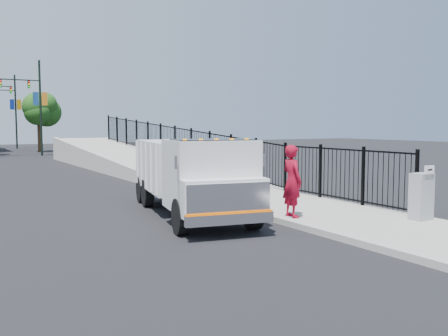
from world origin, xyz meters
TOP-DOWN VIEW (x-y plane):
  - ground at (0.00, 0.00)m, footprint 120.00×120.00m
  - sidewalk at (1.93, -2.00)m, footprint 3.55×12.00m
  - curb at (0.00, -2.00)m, footprint 0.30×12.00m
  - ramp at (2.12, 16.00)m, footprint 3.95×24.06m
  - iron_fence at (3.55, 12.00)m, footprint 0.10×28.00m
  - truck at (-1.60, 1.65)m, footprint 3.40×7.03m
  - worker at (0.40, -0.45)m, footprint 0.54×0.76m
  - utility_cabinet at (3.10, -2.52)m, footprint 0.55×0.40m
  - arrow_sign at (3.10, -2.74)m, footprint 0.35×0.04m
  - debris at (0.61, 1.79)m, footprint 0.38×0.38m
  - light_pole_1 at (-0.36, 33.09)m, footprint 3.78×0.22m
  - light_pole_3 at (-0.38, 47.30)m, footprint 3.78×0.22m
  - tree_1 at (0.87, 39.23)m, footprint 2.59×2.59m

SIDE VIEW (x-z plane):
  - ground at x=0.00m, z-range 0.00..0.00m
  - ramp at x=2.12m, z-range -1.60..1.60m
  - sidewalk at x=1.93m, z-range 0.00..0.12m
  - curb at x=0.00m, z-range 0.00..0.16m
  - debris at x=0.61m, z-range 0.12..0.21m
  - utility_cabinet at x=3.10m, z-range 0.12..1.37m
  - iron_fence at x=3.55m, z-range 0.00..1.80m
  - worker at x=0.40m, z-range 0.12..2.10m
  - truck at x=-1.60m, z-range 0.14..2.45m
  - arrow_sign at x=3.10m, z-range 1.37..1.59m
  - tree_1 at x=0.87m, z-range 1.30..6.59m
  - light_pole_1 at x=-0.36m, z-range 0.36..8.36m
  - light_pole_3 at x=-0.38m, z-range 0.36..8.36m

